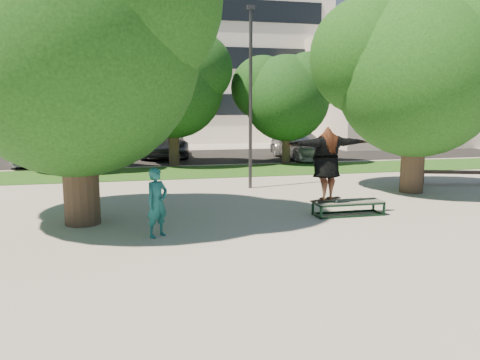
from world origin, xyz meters
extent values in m
plane|color=gray|center=(0.00, 0.00, 0.00)|extent=(120.00, 120.00, 0.00)
cube|color=#154413|center=(1.00, 9.50, 0.01)|extent=(30.00, 4.00, 0.02)
cube|color=black|center=(0.00, 16.00, 0.01)|extent=(40.00, 8.00, 0.01)
cylinder|color=#38281E|center=(-4.20, 1.00, 1.60)|extent=(0.84, 0.84, 3.20)
sphere|color=#123A0F|center=(-4.20, 1.00, 4.07)|extent=(5.80, 5.80, 5.80)
sphere|color=#123A0F|center=(-5.65, 1.87, 4.79)|extent=(4.35, 4.35, 4.35)
sphere|color=#123A0F|center=(-2.90, 0.42, 5.08)|extent=(4.06, 4.06, 4.06)
cylinder|color=#38281E|center=(6.00, 3.00, 1.50)|extent=(0.76, 0.76, 3.00)
sphere|color=#123A0F|center=(6.00, 3.00, 3.78)|extent=(5.20, 5.20, 5.20)
sphere|color=#123A0F|center=(4.70, 3.78, 4.43)|extent=(3.90, 3.90, 3.90)
sphere|color=#123A0F|center=(7.17, 2.48, 4.69)|extent=(3.64, 3.64, 3.64)
cylinder|color=#38281E|center=(-6.50, 11.00, 1.40)|extent=(0.44, 0.44, 2.80)
sphere|color=black|center=(-6.50, 11.00, 3.46)|extent=(4.40, 4.40, 4.40)
sphere|color=black|center=(-7.60, 11.66, 4.01)|extent=(3.30, 3.30, 3.30)
sphere|color=black|center=(-5.51, 10.56, 4.23)|extent=(3.08, 3.08, 3.08)
cylinder|color=#38281E|center=(-1.00, 12.00, 1.50)|extent=(0.50, 0.50, 3.00)
sphere|color=black|center=(-1.00, 12.00, 3.72)|extent=(4.80, 4.80, 4.80)
sphere|color=black|center=(-2.20, 12.72, 4.32)|extent=(3.60, 3.60, 3.60)
sphere|color=black|center=(0.08, 11.52, 4.56)|extent=(3.36, 3.36, 3.36)
cylinder|color=#38281E|center=(4.50, 11.50, 1.30)|extent=(0.40, 0.40, 2.60)
sphere|color=black|center=(4.50, 11.50, 3.23)|extent=(4.20, 4.20, 4.20)
sphere|color=black|center=(3.45, 12.13, 3.75)|extent=(3.15, 3.15, 3.15)
sphere|color=black|center=(5.45, 11.08, 3.96)|extent=(2.94, 2.94, 2.94)
cylinder|color=#2D2D30|center=(1.00, 5.00, 3.00)|extent=(0.12, 0.12, 6.00)
cube|color=#2D2D30|center=(1.00, 5.00, 6.05)|extent=(0.25, 0.15, 0.12)
cube|color=silver|center=(-2.00, 32.00, 8.00)|extent=(30.00, 14.00, 16.00)
cube|color=black|center=(-2.00, 24.94, 3.00)|extent=(27.60, 0.12, 1.60)
cube|color=black|center=(-2.00, 24.94, 6.50)|extent=(27.60, 0.12, 1.60)
cube|color=black|center=(-2.00, 24.94, 10.00)|extent=(27.60, 0.12, 1.60)
cube|color=beige|center=(18.00, 22.00, 4.00)|extent=(15.00, 10.00, 8.00)
cube|color=#475147|center=(2.46, 0.40, 0.36)|extent=(1.80, 0.60, 0.03)
cylinder|color=white|center=(1.54, 0.32, 0.40)|extent=(0.06, 0.03, 0.06)
cylinder|color=white|center=(1.54, 0.48, 0.40)|extent=(0.06, 0.03, 0.06)
cylinder|color=white|center=(2.08, 0.32, 0.40)|extent=(0.06, 0.03, 0.06)
cylinder|color=white|center=(2.08, 0.48, 0.40)|extent=(0.06, 0.03, 0.06)
cube|color=black|center=(1.81, 0.40, 0.44)|extent=(0.78, 0.20, 0.10)
imported|color=#4E2621|center=(1.81, 0.40, 1.38)|extent=(2.34, 0.86, 1.86)
imported|color=#175857|center=(-2.50, -0.55, 0.76)|extent=(0.66, 0.62, 1.51)
cube|color=#4D382E|center=(7.36, 4.44, 0.21)|extent=(0.20, 0.20, 0.43)
cube|color=#4D382E|center=(8.48, 4.07, 0.45)|extent=(3.19, 1.43, 0.09)
imported|color=silver|center=(-7.63, 13.85, 0.80)|extent=(2.40, 4.85, 1.59)
imported|color=black|center=(-5.00, 15.72, 0.65)|extent=(1.67, 4.03, 1.30)
imported|color=slate|center=(-1.24, 16.05, 0.77)|extent=(2.76, 5.62, 1.53)
imported|color=#BABBBF|center=(6.00, 13.50, 0.73)|extent=(2.51, 5.22, 1.47)
camera|label=1|loc=(-3.00, -10.58, 2.78)|focal=35.00mm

